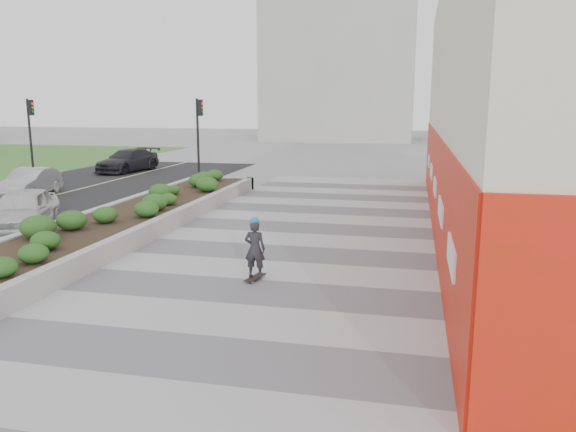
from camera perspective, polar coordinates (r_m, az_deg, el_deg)
name	(u,v)px	position (r m, az deg, el deg)	size (l,w,h in m)	color
ground	(222,323)	(10.44, -6.75, -10.77)	(160.00, 160.00, 0.00)	gray
walkway	(264,275)	(13.14, -2.42, -6.01)	(8.00, 36.00, 0.01)	#A8A8AD
building	(544,102)	(18.47, 24.61, 10.49)	(6.04, 24.08, 8.00)	beige
planter	(131,215)	(18.68, -15.68, 0.08)	(3.00, 18.00, 0.90)	#9E9EA0
traffic_signal_near	(199,128)	(28.64, -9.03, 8.83)	(0.33, 0.28, 4.20)	black
traffic_signal_far	(31,127)	(32.73, -24.68, 8.24)	(0.33, 0.28, 4.20)	black
distant_bldg_north_l	(341,48)	(64.94, 5.45, 16.59)	(16.00, 12.00, 20.00)	#ADAAA3
distant_bldg_north_r	(527,30)	(70.57, 23.14, 16.97)	(14.00, 10.00, 24.00)	#ADAAA3
manhole_cover	(285,276)	(13.03, -0.28, -6.16)	(0.44, 0.44, 0.01)	#595654
skateboarder	(255,248)	(12.60, -3.38, -3.30)	(0.48, 0.75, 1.46)	beige
car_white	(23,211)	(19.26, -25.34, 0.50)	(1.59, 3.94, 1.34)	silver
car_silver	(30,183)	(26.57, -24.71, 3.10)	(1.29, 3.70, 1.22)	#A5A7AC
car_dark	(128,160)	(34.63, -15.97, 5.44)	(1.84, 4.54, 1.32)	black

